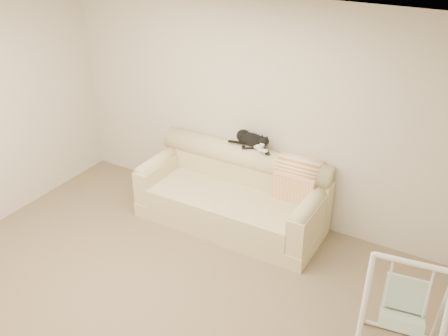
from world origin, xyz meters
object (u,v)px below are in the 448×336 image
at_px(baby_swing, 403,312).
at_px(remote_a, 249,147).
at_px(sofa, 234,195).
at_px(remote_b, 266,151).
at_px(tuxedo_cat, 252,140).

bearing_deg(baby_swing, remote_a, 147.08).
distance_m(sofa, remote_b, 0.67).
relative_size(sofa, tuxedo_cat, 4.16).
relative_size(remote_b, baby_swing, 0.15).
height_order(remote_a, baby_swing, baby_swing).
bearing_deg(tuxedo_cat, sofa, -110.59).
xyz_separation_m(remote_a, baby_swing, (2.11, -1.36, -0.38)).
bearing_deg(remote_a, tuxedo_cat, 63.41).
bearing_deg(remote_b, remote_a, -178.15).
relative_size(sofa, remote_b, 14.03).
bearing_deg(sofa, remote_b, 38.64).
distance_m(sofa, remote_a, 0.61).
height_order(remote_a, remote_b, remote_a).
relative_size(remote_a, remote_b, 1.16).
distance_m(sofa, tuxedo_cat, 0.70).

